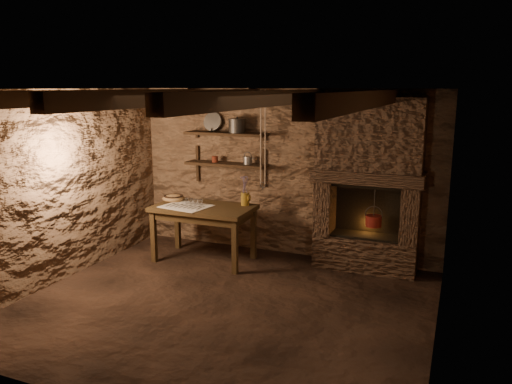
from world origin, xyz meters
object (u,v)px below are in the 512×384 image
at_px(wooden_bowl, 173,198).
at_px(red_pot, 374,220).
at_px(work_table, 204,231).
at_px(stoneware_jug, 245,193).
at_px(iron_stockpot, 237,126).

xyz_separation_m(wooden_bowl, red_pot, (2.83, 0.36, -0.12)).
distance_m(work_table, red_pot, 2.34).
relative_size(stoneware_jug, iron_stockpot, 1.70).
bearing_deg(stoneware_jug, red_pot, -2.11).
relative_size(work_table, red_pot, 2.58).
bearing_deg(work_table, iron_stockpot, 66.37).
xyz_separation_m(work_table, stoneware_jug, (0.52, 0.27, 0.54)).
xyz_separation_m(stoneware_jug, red_pot, (1.75, 0.21, -0.26)).
distance_m(work_table, stoneware_jug, 0.80).
distance_m(stoneware_jug, iron_stockpot, 0.99).
height_order(work_table, iron_stockpot, iron_stockpot).
bearing_deg(wooden_bowl, work_table, -11.90).
distance_m(wooden_bowl, red_pot, 2.86).
xyz_separation_m(wooden_bowl, iron_stockpot, (0.81, 0.48, 1.03)).
height_order(wooden_bowl, iron_stockpot, iron_stockpot).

